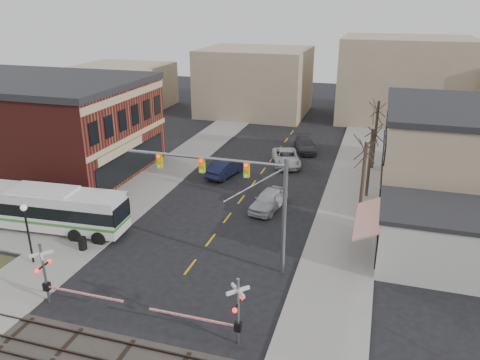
% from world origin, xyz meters
% --- Properties ---
extents(ground, '(160.00, 160.00, 0.00)m').
position_xyz_m(ground, '(0.00, 0.00, 0.00)').
color(ground, black).
rests_on(ground, ground).
extents(sidewalk_west, '(5.00, 60.00, 0.12)m').
position_xyz_m(sidewalk_west, '(-9.50, 20.00, 0.06)').
color(sidewalk_west, gray).
rests_on(sidewalk_west, ground).
extents(sidewalk_east, '(5.00, 60.00, 0.12)m').
position_xyz_m(sidewalk_east, '(9.50, 20.00, 0.06)').
color(sidewalk_east, gray).
rests_on(sidewalk_east, ground).
extents(brick_building, '(30.40, 15.40, 9.60)m').
position_xyz_m(brick_building, '(-26.98, 16.00, 4.81)').
color(brick_building, maroon).
rests_on(brick_building, ground).
extents(awning_shop, '(9.74, 6.20, 4.30)m').
position_xyz_m(awning_shop, '(15.97, 7.00, 2.16)').
color(awning_shop, beige).
rests_on(awning_shop, ground).
extents(tree_east_a, '(0.28, 0.28, 6.75)m').
position_xyz_m(tree_east_a, '(10.50, 12.00, 3.50)').
color(tree_east_a, '#382B21').
rests_on(tree_east_a, sidewalk_east).
extents(tree_east_b, '(0.28, 0.28, 6.30)m').
position_xyz_m(tree_east_b, '(10.80, 18.00, 3.27)').
color(tree_east_b, '#382B21').
rests_on(tree_east_b, sidewalk_east).
extents(tree_east_c, '(0.28, 0.28, 7.20)m').
position_xyz_m(tree_east_c, '(11.00, 26.00, 3.72)').
color(tree_east_c, '#382B21').
rests_on(tree_east_c, sidewalk_east).
extents(transit_bus, '(13.06, 3.69, 3.32)m').
position_xyz_m(transit_bus, '(-12.82, 3.90, 1.87)').
color(transit_bus, silver).
rests_on(transit_bus, ground).
extents(traffic_signal_mast, '(10.87, 0.30, 8.00)m').
position_xyz_m(traffic_signal_mast, '(3.17, 3.20, 5.78)').
color(traffic_signal_mast, gray).
rests_on(traffic_signal_mast, ground).
extents(rr_crossing_west, '(5.60, 1.36, 4.00)m').
position_xyz_m(rr_crossing_west, '(-6.14, -4.10, 1.97)').
color(rr_crossing_west, gray).
rests_on(rr_crossing_west, ground).
extents(rr_crossing_east, '(5.60, 1.36, 4.00)m').
position_xyz_m(rr_crossing_east, '(4.92, -4.26, 1.97)').
color(rr_crossing_east, gray).
rests_on(rr_crossing_east, ground).
extents(street_lamp, '(0.44, 0.44, 4.32)m').
position_xyz_m(street_lamp, '(-10.47, -0.71, 3.21)').
color(street_lamp, black).
rests_on(street_lamp, sidewalk_west).
extents(trash_bin, '(0.60, 0.60, 0.94)m').
position_xyz_m(trash_bin, '(-8.26, 1.83, 0.59)').
color(trash_bin, black).
rests_on(trash_bin, sidewalk_west).
extents(car_a, '(2.87, 5.30, 1.71)m').
position_xyz_m(car_a, '(2.85, 12.73, 0.86)').
color(car_a, '#B2B2B7').
rests_on(car_a, ground).
extents(car_b, '(2.95, 5.47, 1.71)m').
position_xyz_m(car_b, '(-3.35, 19.45, 0.86)').
color(car_b, '#1A2041').
rests_on(car_b, ground).
extents(car_c, '(4.39, 6.36, 1.61)m').
position_xyz_m(car_c, '(1.92, 24.65, 0.81)').
color(car_c, silver).
rests_on(car_c, ground).
extents(car_d, '(3.66, 5.72, 1.54)m').
position_xyz_m(car_d, '(3.08, 30.14, 0.77)').
color(car_d, '#3A383D').
rests_on(car_d, ground).
extents(pedestrian_near, '(0.49, 0.66, 1.66)m').
position_xyz_m(pedestrian_near, '(-9.73, 4.53, 0.95)').
color(pedestrian_near, '#4F443F').
rests_on(pedestrian_near, sidewalk_west).
extents(pedestrian_far, '(0.96, 0.97, 1.59)m').
position_xyz_m(pedestrian_far, '(-10.42, 8.24, 0.91)').
color(pedestrian_far, '#2B334B').
rests_on(pedestrian_far, sidewalk_west).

